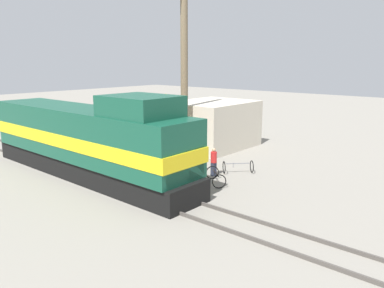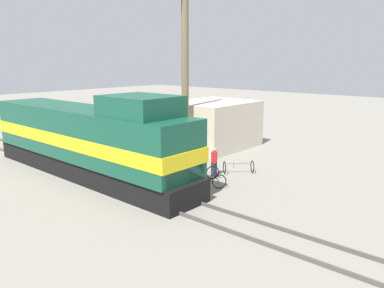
% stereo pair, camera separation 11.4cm
% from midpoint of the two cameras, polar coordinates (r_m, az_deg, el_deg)
% --- Properties ---
extents(ground_plane, '(120.00, 120.00, 0.00)m').
position_cam_midpoint_polar(ground_plane, '(19.40, -10.57, -6.49)').
color(ground_plane, gray).
extents(rail_near, '(0.08, 35.63, 0.15)m').
position_cam_midpoint_polar(rail_near, '(18.96, -12.27, -6.78)').
color(rail_near, '#4C4742').
rests_on(rail_near, ground_plane).
extents(rail_far, '(0.08, 35.63, 0.15)m').
position_cam_midpoint_polar(rail_far, '(19.80, -8.96, -5.80)').
color(rail_far, '#4C4742').
rests_on(rail_far, ground_plane).
extents(locomotive, '(2.91, 15.44, 4.72)m').
position_cam_midpoint_polar(locomotive, '(21.00, -15.47, 0.48)').
color(locomotive, black).
rests_on(locomotive, ground_plane).
extents(utility_pole, '(1.80, 0.46, 11.50)m').
position_cam_midpoint_polar(utility_pole, '(24.09, -1.33, 11.44)').
color(utility_pole, '#726047').
rests_on(utility_pole, ground_plane).
extents(vendor_umbrella, '(2.23, 2.23, 2.03)m').
position_cam_midpoint_polar(vendor_umbrella, '(22.18, -5.55, 0.83)').
color(vendor_umbrella, '#4C4C4C').
rests_on(vendor_umbrella, ground_plane).
extents(billboard_sign, '(2.06, 0.12, 4.02)m').
position_cam_midpoint_polar(billboard_sign, '(25.84, -5.64, 5.30)').
color(billboard_sign, '#595959').
rests_on(billboard_sign, ground_plane).
extents(shrub_cluster, '(0.83, 0.83, 0.83)m').
position_cam_midpoint_polar(shrub_cluster, '(22.30, -5.47, -2.71)').
color(shrub_cluster, '#2D722D').
rests_on(shrub_cluster, ground_plane).
extents(person_bystander, '(0.34, 0.34, 1.59)m').
position_cam_midpoint_polar(person_bystander, '(20.74, 3.17, -2.58)').
color(person_bystander, '#2D3347').
rests_on(person_bystander, ground_plane).
extents(bicycle, '(1.70, 1.66, 0.71)m').
position_cam_midpoint_polar(bicycle, '(21.48, 6.86, -3.47)').
color(bicycle, black).
rests_on(bicycle, ground_plane).
extents(bicycle_spare, '(1.59, 1.71, 0.74)m').
position_cam_midpoint_polar(bicycle_spare, '(19.54, 3.44, -4.99)').
color(bicycle_spare, black).
rests_on(bicycle_spare, ground_plane).
extents(building_block_distant, '(6.04, 4.89, 3.37)m').
position_cam_midpoint_polar(building_block_distant, '(27.75, 2.98, 3.03)').
color(building_block_distant, beige).
rests_on(building_block_distant, ground_plane).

